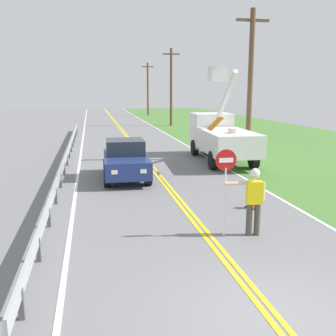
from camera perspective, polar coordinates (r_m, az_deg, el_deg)
ground_plane at (r=7.23m, az=15.52°, el=-20.82°), size 160.00×160.00×0.00m
grass_verge_right at (r=29.51m, az=18.30°, el=3.49°), size 16.00×110.00×0.01m
centerline_yellow_left at (r=25.84m, az=-4.92°, el=2.97°), size 0.11×110.00×0.01m
centerline_yellow_right at (r=25.86m, az=-4.52°, el=2.98°), size 0.11×110.00×0.01m
edge_line_right at (r=26.50m, az=3.05°, el=3.21°), size 0.12×110.00×0.01m
edge_line_left at (r=25.69m, az=-12.73°, el=2.68°), size 0.12×110.00×0.01m
flagger_worker at (r=10.38m, az=12.59°, el=-4.27°), size 1.08×0.29×1.83m
stop_sign_paddle at (r=10.03m, az=8.53°, el=-0.76°), size 0.56×0.04×2.33m
utility_bucket_truck at (r=21.36m, az=7.69°, el=4.90°), size 2.99×6.92×5.08m
oncoming_sedan_nearest at (r=16.80m, az=-6.31°, el=1.19°), size 2.01×4.15×1.70m
utility_pole_near at (r=21.61m, az=12.09°, el=12.19°), size 1.80×0.28×7.98m
utility_pole_mid at (r=42.02m, az=0.47°, el=12.08°), size 1.80×0.28×8.13m
utility_pole_far at (r=59.85m, az=-3.01°, el=11.76°), size 1.80×0.28×7.85m
traffic_cone_lead at (r=12.93m, az=12.53°, el=-4.40°), size 0.40×0.40×0.70m
guardrail_left_shoulder at (r=21.40m, az=-14.62°, el=2.26°), size 0.10×32.00×0.71m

